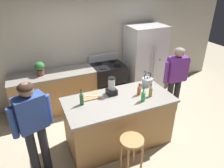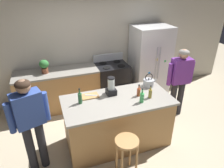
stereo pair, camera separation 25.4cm
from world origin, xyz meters
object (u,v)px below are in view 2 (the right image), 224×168
(bottle_vinegar, at_px, (150,93))
(cutting_board, at_px, (90,96))
(person_by_sink_right, at_px, (180,77))
(person_by_island_left, at_px, (30,119))
(tea_kettle, at_px, (149,83))
(kitchen_island, at_px, (117,121))
(refrigerator, at_px, (150,62))
(bottle_soda, at_px, (142,97))
(stove_range, at_px, (112,82))
(bottle_cooking_sauce, at_px, (139,92))
(potted_plant, at_px, (44,66))
(chef_knife, at_px, (91,95))
(bar_stool, at_px, (127,148))
(blender_appliance, at_px, (111,87))
(bottle_olive_oil, at_px, (80,98))

(bottle_vinegar, bearing_deg, cutting_board, 158.75)
(cutting_board, bearing_deg, person_by_sink_right, 4.72)
(person_by_island_left, xyz_separation_m, tea_kettle, (2.13, 0.40, 0.04))
(kitchen_island, height_order, refrigerator, refrigerator)
(bottle_soda, xyz_separation_m, bottle_vinegar, (0.20, 0.08, -0.01))
(refrigerator, xyz_separation_m, tea_kettle, (-0.71, -1.24, 0.12))
(kitchen_island, relative_size, stove_range, 1.68)
(person_by_island_left, distance_m, tea_kettle, 2.17)
(person_by_island_left, bearing_deg, bottle_cooking_sauce, 4.30)
(stove_range, distance_m, cutting_board, 1.60)
(bottle_vinegar, bearing_deg, kitchen_island, 166.67)
(kitchen_island, height_order, potted_plant, potted_plant)
(kitchen_island, relative_size, bottle_cooking_sauce, 8.72)
(person_by_island_left, bearing_deg, chef_knife, 21.13)
(chef_knife, bearing_deg, cutting_board, -156.35)
(person_by_island_left, height_order, tea_kettle, person_by_island_left)
(stove_range, height_order, bar_stool, stove_range)
(bar_stool, relative_size, blender_appliance, 2.04)
(chef_knife, bearing_deg, kitchen_island, -7.79)
(bottle_soda, bearing_deg, bottle_olive_oil, 162.46)
(bar_stool, bearing_deg, person_by_island_left, 156.18)
(bar_stool, height_order, bottle_vinegar, bottle_vinegar)
(kitchen_island, relative_size, chef_knife, 8.56)
(bottle_vinegar, bearing_deg, stove_range, 94.14)
(refrigerator, xyz_separation_m, blender_appliance, (-1.48, -1.29, 0.18))
(potted_plant, distance_m, cutting_board, 1.48)
(stove_range, xyz_separation_m, bottle_cooking_sauce, (-0.04, -1.53, 0.54))
(bottle_vinegar, relative_size, chef_knife, 1.07)
(kitchen_island, bearing_deg, cutting_board, 149.77)
(person_by_island_left, distance_m, chef_knife, 1.07)
(refrigerator, height_order, blender_appliance, refrigerator)
(stove_range, bearing_deg, bottle_soda, -92.66)
(stove_range, distance_m, potted_plant, 1.66)
(stove_range, distance_m, bottle_vinegar, 1.74)
(person_by_sink_right, distance_m, bar_stool, 2.05)
(bottle_olive_oil, bearing_deg, tea_kettle, 6.91)
(person_by_sink_right, relative_size, chef_knife, 7.00)
(bottle_soda, xyz_separation_m, bottle_olive_oil, (-0.97, 0.31, 0.01))
(person_by_island_left, bearing_deg, kitchen_island, 5.61)
(bottle_olive_oil, bearing_deg, bottle_cooking_sauce, -5.56)
(blender_appliance, height_order, bottle_vinegar, blender_appliance)
(blender_appliance, bearing_deg, kitchen_island, -77.03)
(blender_appliance, distance_m, tea_kettle, 0.77)
(bar_stool, bearing_deg, kitchen_island, 80.39)
(person_by_sink_right, relative_size, bar_stool, 2.29)
(stove_range, xyz_separation_m, tea_kettle, (0.30, -1.27, 0.54))
(person_by_sink_right, bearing_deg, potted_plant, 156.82)
(potted_plant, distance_m, chef_knife, 1.48)
(bottle_vinegar, relative_size, cutting_board, 0.79)
(tea_kettle, bearing_deg, bar_stool, -131.07)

